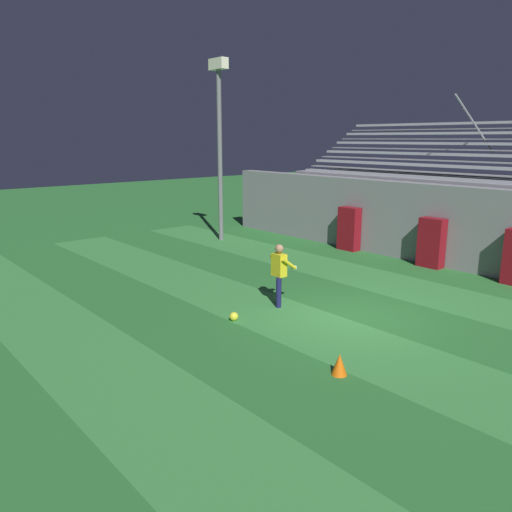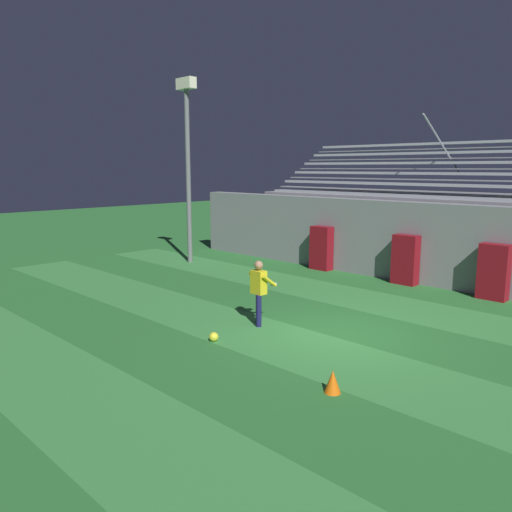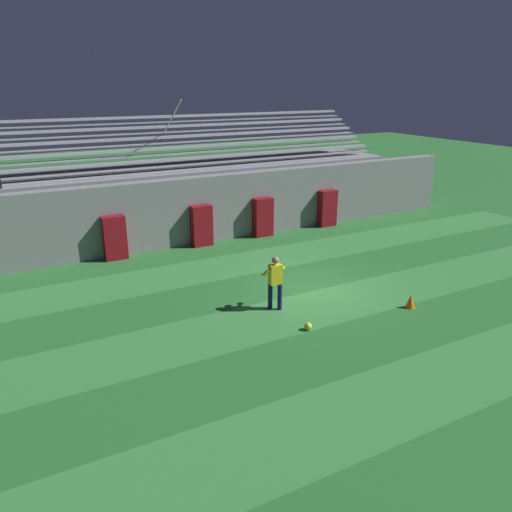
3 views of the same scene
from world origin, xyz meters
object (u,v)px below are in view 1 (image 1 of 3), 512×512
Objects in this scene: padding_pillar_far_left at (349,229)px; soccer_ball at (234,316)px; goalkeeper at (279,271)px; traffic_cone at (339,364)px; padding_pillar_gate_left at (431,243)px; floodlight_pole at (219,127)px.

soccer_ball is at bearing -68.83° from padding_pillar_far_left.
traffic_cone is at bearing -27.45° from goalkeeper.
floodlight_pole reaches higher than padding_pillar_gate_left.
floodlight_pole is 11.06m from soccer_ball.
floodlight_pole reaches higher than padding_pillar_far_left.
goalkeeper reaches higher than traffic_cone.
goalkeeper reaches higher than soccer_ball.
padding_pillar_far_left is (-3.58, 0.00, 0.00)m from padding_pillar_gate_left.
goalkeeper is at bearing -93.73° from padding_pillar_gate_left.
padding_pillar_gate_left is 1.02× the size of goalkeeper.
padding_pillar_gate_left is 0.23× the size of floodlight_pole.
padding_pillar_gate_left is at bearing 0.00° from padding_pillar_far_left.
goalkeeper is 4.19m from traffic_cone.
soccer_ball is (8.19, -5.77, -4.68)m from floodlight_pole.
padding_pillar_far_left is at bearing 180.00° from padding_pillar_gate_left.
padding_pillar_gate_left is at bearing 17.21° from floodlight_pole.
goalkeeper is at bearing -27.13° from floodlight_pole.
padding_pillar_gate_left is 9.28m from traffic_cone.
floodlight_pole reaches higher than soccer_ball.
padding_pillar_far_left is at bearing 128.08° from traffic_cone.
padding_pillar_far_left is 7.47m from goalkeeper.
padding_pillar_far_left is at bearing 111.17° from soccer_ball.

